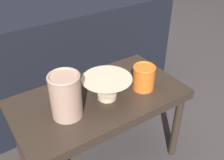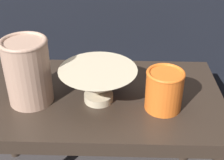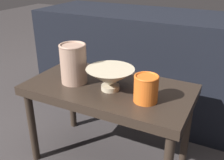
# 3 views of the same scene
# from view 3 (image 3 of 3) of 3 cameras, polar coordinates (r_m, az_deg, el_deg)

# --- Properties ---
(ground_plane) EXTENTS (8.00, 8.00, 0.00)m
(ground_plane) POSITION_cam_3_polar(r_m,az_deg,el_deg) (1.38, -0.58, -16.70)
(ground_plane) COLOR #383333
(table) EXTENTS (0.73, 0.40, 0.41)m
(table) POSITION_cam_3_polar(r_m,az_deg,el_deg) (1.17, -0.65, -3.41)
(table) COLOR #2D231C
(table) RESTS_ON ground_plane
(couch_backdrop) EXTENTS (1.42, 0.50, 0.63)m
(couch_backdrop) POSITION_cam_3_polar(r_m,az_deg,el_deg) (1.67, 8.46, 3.46)
(couch_backdrop) COLOR black
(couch_backdrop) RESTS_ON ground_plane
(bowl) EXTENTS (0.20, 0.20, 0.10)m
(bowl) POSITION_cam_3_polar(r_m,az_deg,el_deg) (1.10, -0.39, 0.57)
(bowl) COLOR #C1B293
(bowl) RESTS_ON table
(vase_textured_left) EXTENTS (0.12, 0.12, 0.18)m
(vase_textured_left) POSITION_cam_3_polar(r_m,az_deg,el_deg) (1.17, -8.38, 3.69)
(vase_textured_left) COLOR tan
(vase_textured_left) RESTS_ON table
(vase_colorful_right) EXTENTS (0.10, 0.10, 0.11)m
(vase_colorful_right) POSITION_cam_3_polar(r_m,az_deg,el_deg) (1.01, 7.42, -1.76)
(vase_colorful_right) COLOR orange
(vase_colorful_right) RESTS_ON table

